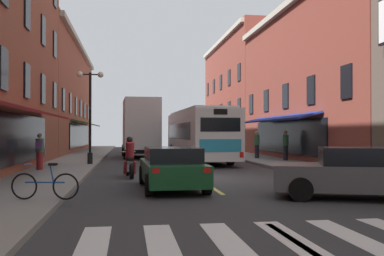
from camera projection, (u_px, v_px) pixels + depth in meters
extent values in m
cube|color=#333335|center=(198.00, 180.00, 17.34)|extent=(34.80, 80.00, 0.10)
cube|color=#DBCC4C|center=(291.00, 238.00, 7.45)|extent=(0.14, 2.40, 0.01)
cube|color=#DBCC4C|center=(215.00, 189.00, 13.88)|extent=(0.14, 2.40, 0.01)
cube|color=#DBCC4C|center=(188.00, 172.00, 20.31)|extent=(0.14, 2.40, 0.01)
cube|color=#DBCC4C|center=(173.00, 162.00, 26.74)|extent=(0.14, 2.40, 0.01)
cube|color=#DBCC4C|center=(165.00, 157.00, 33.17)|extent=(0.14, 2.40, 0.01)
cube|color=#DBCC4C|center=(159.00, 153.00, 39.60)|extent=(0.14, 2.40, 0.01)
cube|color=#DBCC4C|center=(154.00, 150.00, 46.03)|extent=(0.14, 2.40, 0.01)
cube|color=#DBCC4C|center=(151.00, 148.00, 52.46)|extent=(0.14, 2.40, 0.01)
cube|color=silver|center=(93.00, 245.00, 6.97)|extent=(0.50, 2.80, 0.01)
cube|color=silver|center=(162.00, 243.00, 7.13)|extent=(0.50, 2.80, 0.01)
cube|color=silver|center=(227.00, 241.00, 7.29)|extent=(0.50, 2.80, 0.01)
cube|color=silver|center=(291.00, 238.00, 7.45)|extent=(0.50, 2.80, 0.01)
cube|color=silver|center=(351.00, 236.00, 7.60)|extent=(0.50, 2.80, 0.01)
cube|color=gray|center=(44.00, 179.00, 16.49)|extent=(3.00, 80.00, 0.14)
cube|color=gray|center=(338.00, 175.00, 18.19)|extent=(3.00, 80.00, 0.14)
cube|color=black|center=(3.00, 140.00, 16.29)|extent=(0.10, 16.00, 2.10)
cube|color=maroon|center=(23.00, 108.00, 16.41)|extent=(1.38, 14.93, 0.44)
cube|color=black|center=(3.00, 69.00, 16.32)|extent=(0.10, 1.00, 1.60)
cube|color=black|center=(27.00, 81.00, 20.09)|extent=(0.10, 1.00, 1.60)
cube|color=black|center=(43.00, 89.00, 23.86)|extent=(0.10, 1.00, 1.60)
cube|color=black|center=(55.00, 95.00, 27.63)|extent=(0.10, 1.00, 1.60)
cube|color=black|center=(27.00, 12.00, 20.13)|extent=(0.10, 1.00, 1.60)
cube|color=black|center=(43.00, 31.00, 23.90)|extent=(0.10, 1.00, 1.60)
cube|color=black|center=(55.00, 45.00, 27.67)|extent=(0.10, 1.00, 1.60)
cube|color=brown|center=(38.00, 98.00, 42.14)|extent=(8.00, 26.57, 10.37)
cube|color=#B2AD9E|center=(81.00, 49.00, 42.79)|extent=(0.44, 26.07, 0.40)
cube|color=black|center=(80.00, 136.00, 42.68)|extent=(0.10, 16.00, 2.10)
cube|color=#1E6638|center=(88.00, 123.00, 42.80)|extent=(1.38, 14.93, 0.44)
cube|color=black|center=(63.00, 100.00, 31.40)|extent=(0.10, 1.00, 1.60)
cube|color=black|center=(70.00, 103.00, 35.17)|extent=(0.10, 1.00, 1.60)
cube|color=black|center=(76.00, 106.00, 38.94)|extent=(0.10, 1.00, 1.60)
cube|color=black|center=(81.00, 108.00, 42.71)|extent=(0.10, 1.00, 1.60)
cube|color=black|center=(84.00, 110.00, 46.48)|extent=(0.10, 1.00, 1.60)
cube|color=black|center=(88.00, 112.00, 50.25)|extent=(0.10, 1.00, 1.60)
cube|color=black|center=(91.00, 114.00, 54.02)|extent=(0.10, 1.00, 1.60)
cube|color=brown|center=(344.00, 82.00, 28.94)|extent=(8.00, 19.90, 10.35)
cube|color=#B2AD9E|center=(284.00, 7.00, 28.41)|extent=(0.44, 19.40, 0.40)
cube|color=black|center=(286.00, 137.00, 28.32)|extent=(0.10, 12.00, 2.10)
cube|color=navy|center=(275.00, 118.00, 28.23)|extent=(1.38, 11.20, 0.44)
cube|color=black|center=(346.00, 82.00, 20.43)|extent=(0.10, 1.00, 1.60)
cube|color=black|center=(311.00, 90.00, 24.39)|extent=(0.10, 1.00, 1.60)
cube|color=black|center=(286.00, 96.00, 28.35)|extent=(0.10, 1.00, 1.60)
cube|color=black|center=(266.00, 101.00, 32.30)|extent=(0.10, 1.00, 1.60)
cube|color=black|center=(251.00, 104.00, 36.26)|extent=(0.10, 1.00, 1.60)
cube|color=brown|center=(256.00, 94.00, 48.74)|extent=(8.00, 19.90, 12.20)
cube|color=#B2AD9E|center=(220.00, 42.00, 48.22)|extent=(0.44, 19.40, 0.40)
cube|color=black|center=(221.00, 135.00, 48.10)|extent=(0.10, 12.00, 2.10)
cube|color=maroon|center=(215.00, 124.00, 48.02)|extent=(1.38, 11.20, 0.44)
cube|color=black|center=(239.00, 107.00, 40.22)|extent=(0.10, 1.00, 1.60)
cube|color=black|center=(229.00, 109.00, 44.18)|extent=(0.10, 1.00, 1.60)
cube|color=black|center=(221.00, 111.00, 48.14)|extent=(0.10, 1.00, 1.60)
cube|color=black|center=(214.00, 113.00, 52.09)|extent=(0.10, 1.00, 1.60)
cube|color=black|center=(208.00, 114.00, 56.05)|extent=(0.10, 1.00, 1.60)
cube|color=black|center=(239.00, 72.00, 40.26)|extent=(0.10, 1.00, 1.60)
cube|color=black|center=(229.00, 78.00, 44.22)|extent=(0.10, 1.00, 1.60)
cube|color=black|center=(221.00, 82.00, 48.17)|extent=(0.10, 1.00, 1.60)
cube|color=black|center=(214.00, 86.00, 52.13)|extent=(0.10, 1.00, 1.60)
cube|color=black|center=(208.00, 89.00, 56.09)|extent=(0.10, 1.00, 1.60)
cube|color=silver|center=(199.00, 134.00, 27.36)|extent=(2.88, 11.29, 2.73)
cube|color=silver|center=(199.00, 112.00, 27.38)|extent=(2.65, 10.08, 0.16)
cube|color=black|center=(198.00, 131.00, 27.66)|extent=(2.85, 8.89, 0.96)
cube|color=maroon|center=(199.00, 152.00, 27.35)|extent=(2.90, 10.89, 0.36)
cube|color=black|center=(185.00, 132.00, 32.85)|extent=(2.25, 0.19, 1.10)
cube|color=black|center=(220.00, 125.00, 21.89)|extent=(2.05, 0.18, 0.70)
cube|color=teal|center=(220.00, 146.00, 21.86)|extent=(2.15, 0.16, 0.64)
cube|color=black|center=(220.00, 112.00, 21.88)|extent=(0.70, 0.12, 0.28)
cube|color=red|center=(199.00, 155.00, 21.66)|extent=(0.20, 0.09, 0.28)
cube|color=red|center=(242.00, 155.00, 22.04)|extent=(0.20, 0.09, 0.28)
cylinder|color=black|center=(173.00, 152.00, 30.69)|extent=(0.33, 1.01, 1.00)
cylinder|color=black|center=(206.00, 151.00, 31.10)|extent=(0.33, 1.01, 1.00)
cylinder|color=black|center=(189.00, 157.00, 24.08)|extent=(0.33, 1.01, 1.00)
cylinder|color=black|center=(230.00, 156.00, 24.49)|extent=(0.33, 1.01, 1.00)
cube|color=white|center=(138.00, 136.00, 34.45)|extent=(2.38, 2.18, 2.40)
cube|color=black|center=(137.00, 126.00, 35.44)|extent=(2.00, 0.18, 0.80)
cube|color=silver|center=(141.00, 124.00, 31.00)|extent=(2.60, 5.06, 3.48)
cube|color=maroon|center=(158.00, 122.00, 31.23)|extent=(0.18, 2.98, 0.90)
cube|color=black|center=(140.00, 150.00, 32.00)|extent=(2.17, 6.72, 0.24)
cylinder|color=black|center=(124.00, 150.00, 34.03)|extent=(0.32, 0.91, 0.90)
cylinder|color=black|center=(152.00, 150.00, 34.44)|extent=(0.32, 0.91, 0.90)
cylinder|color=black|center=(126.00, 153.00, 30.04)|extent=(0.32, 0.91, 0.90)
cylinder|color=black|center=(158.00, 152.00, 30.45)|extent=(0.32, 0.91, 0.90)
cube|color=#515154|center=(135.00, 146.00, 41.09)|extent=(1.93, 4.46, 0.71)
cube|color=black|center=(135.00, 140.00, 40.92)|extent=(1.71, 2.43, 0.49)
cube|color=red|center=(128.00, 144.00, 38.82)|extent=(0.20, 0.07, 0.14)
cube|color=red|center=(144.00, 144.00, 39.07)|extent=(0.20, 0.07, 0.14)
cylinder|color=black|center=(126.00, 148.00, 42.42)|extent=(0.24, 0.65, 0.64)
cylinder|color=black|center=(143.00, 148.00, 42.72)|extent=(0.24, 0.65, 0.64)
cylinder|color=black|center=(126.00, 149.00, 39.46)|extent=(0.24, 0.65, 0.64)
cylinder|color=black|center=(145.00, 149.00, 39.75)|extent=(0.24, 0.65, 0.64)
cube|color=#144723|center=(172.00, 172.00, 14.04)|extent=(1.90, 4.44, 0.64)
cube|color=black|center=(172.00, 155.00, 13.88)|extent=(1.68, 2.42, 0.50)
cube|color=red|center=(156.00, 171.00, 11.78)|extent=(0.20, 0.07, 0.14)
cube|color=red|center=(207.00, 170.00, 12.03)|extent=(0.20, 0.07, 0.14)
cylinder|color=black|center=(143.00, 175.00, 15.37)|extent=(0.24, 0.65, 0.64)
cylinder|color=black|center=(189.00, 174.00, 15.66)|extent=(0.24, 0.65, 0.64)
cylinder|color=black|center=(149.00, 185.00, 12.42)|extent=(0.24, 0.65, 0.64)
cylinder|color=black|center=(207.00, 184.00, 12.71)|extent=(0.24, 0.65, 0.64)
cube|color=#515154|center=(361.00, 177.00, 11.95)|extent=(5.03, 3.33, 0.69)
cube|color=black|center=(369.00, 157.00, 11.92)|extent=(2.95, 2.44, 0.51)
cylinder|color=black|center=(301.00, 189.00, 11.43)|extent=(0.68, 0.43, 0.64)
cylinder|color=black|center=(299.00, 182.00, 13.13)|extent=(0.68, 0.43, 0.64)
cylinder|color=black|center=(127.00, 168.00, 18.45)|extent=(0.17, 0.63, 0.62)
cylinder|color=black|center=(132.00, 171.00, 17.05)|extent=(0.19, 0.63, 0.62)
cylinder|color=#B2B2B7|center=(128.00, 161.00, 18.34)|extent=(0.11, 0.33, 0.68)
ellipsoid|color=maroon|center=(129.00, 157.00, 17.93)|extent=(0.38, 0.59, 0.28)
cube|color=black|center=(130.00, 159.00, 17.54)|extent=(0.32, 0.59, 0.12)
cube|color=#B2B2B7|center=(129.00, 167.00, 17.75)|extent=(0.28, 0.42, 0.30)
cylinder|color=#B2B2B7|center=(128.00, 152.00, 18.25)|extent=(0.62, 0.11, 0.04)
cylinder|color=maroon|center=(130.00, 150.00, 17.61)|extent=(0.39, 0.49, 0.66)
sphere|color=black|center=(130.00, 140.00, 17.73)|extent=(0.26, 0.26, 0.26)
cylinder|color=maroon|center=(125.00, 168.00, 17.59)|extent=(0.18, 0.37, 0.56)
cylinder|color=maroon|center=(134.00, 168.00, 17.68)|extent=(0.18, 0.37, 0.56)
torus|color=black|center=(24.00, 186.00, 10.89)|extent=(0.66, 0.17, 0.66)
torus|color=black|center=(66.00, 186.00, 10.85)|extent=(0.66, 0.17, 0.66)
cylinder|color=#194CA5|center=(45.00, 182.00, 10.87)|extent=(0.99, 0.23, 0.04)
cylinder|color=#194CA5|center=(52.00, 175.00, 10.86)|extent=(0.14, 0.06, 0.50)
cube|color=black|center=(53.00, 164.00, 10.87)|extent=(0.22, 0.16, 0.06)
cylinder|color=#194CA5|center=(27.00, 164.00, 10.89)|extent=(0.12, 0.48, 0.03)
cylinder|color=maroon|center=(40.00, 161.00, 19.76)|extent=(0.28, 0.28, 0.80)
cylinder|color=#33663F|center=(40.00, 145.00, 19.76)|extent=(0.36, 0.36, 0.61)
sphere|color=gray|center=(40.00, 136.00, 19.77)|extent=(0.22, 0.22, 0.22)
cube|color=#66387F|center=(39.00, 145.00, 19.53)|extent=(0.27, 0.18, 0.36)
cylinder|color=black|center=(257.00, 152.00, 28.81)|extent=(0.28, 0.28, 0.87)
cylinder|color=#33663F|center=(257.00, 140.00, 28.82)|extent=(0.36, 0.36, 0.67)
sphere|color=tan|center=(257.00, 133.00, 28.82)|extent=(0.24, 0.24, 0.24)
cylinder|color=black|center=(286.00, 153.00, 26.60)|extent=(0.28, 0.28, 0.88)
cylinder|color=#33663F|center=(286.00, 140.00, 26.61)|extent=(0.36, 0.36, 0.68)
sphere|color=tan|center=(286.00, 132.00, 26.61)|extent=(0.24, 0.24, 0.24)
cylinder|color=black|center=(90.00, 118.00, 23.52)|extent=(0.14, 0.14, 4.92)
cylinder|color=black|center=(90.00, 158.00, 23.50)|extent=(0.28, 0.28, 0.60)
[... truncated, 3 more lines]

